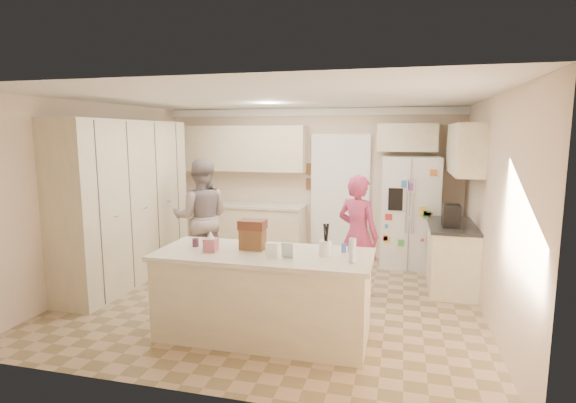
% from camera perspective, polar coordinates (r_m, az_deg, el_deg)
% --- Properties ---
extents(floor, '(5.20, 4.60, 0.02)m').
position_cam_1_polar(floor, '(6.11, -1.76, -12.22)').
color(floor, tan).
rests_on(floor, ground).
extents(ceiling, '(5.20, 4.60, 0.02)m').
position_cam_1_polar(ceiling, '(5.73, -1.88, 13.09)').
color(ceiling, white).
rests_on(ceiling, wall_back).
extents(wall_back, '(5.20, 0.02, 2.60)m').
position_cam_1_polar(wall_back, '(8.00, 2.77, 2.42)').
color(wall_back, beige).
rests_on(wall_back, ground).
extents(wall_front, '(5.20, 0.02, 2.60)m').
position_cam_1_polar(wall_front, '(3.65, -11.95, -5.23)').
color(wall_front, beige).
rests_on(wall_front, ground).
extents(wall_left, '(0.02, 4.60, 2.60)m').
position_cam_1_polar(wall_left, '(6.96, -22.94, 0.81)').
color(wall_left, beige).
rests_on(wall_left, ground).
extents(wall_right, '(0.02, 4.60, 2.60)m').
position_cam_1_polar(wall_right, '(5.65, 24.55, -0.95)').
color(wall_right, beige).
rests_on(wall_right, ground).
extents(crown_back, '(5.20, 0.08, 0.12)m').
position_cam_1_polar(crown_back, '(7.92, 2.76, 11.27)').
color(crown_back, white).
rests_on(crown_back, wall_back).
extents(pantry_bank, '(0.60, 2.60, 2.35)m').
position_cam_1_polar(pantry_bank, '(6.96, -19.86, -0.06)').
color(pantry_bank, beige).
rests_on(pantry_bank, floor).
extents(back_base_cab, '(2.20, 0.60, 0.88)m').
position_cam_1_polar(back_base_cab, '(8.15, -5.67, -3.62)').
color(back_base_cab, beige).
rests_on(back_base_cab, floor).
extents(back_countertop, '(2.24, 0.63, 0.04)m').
position_cam_1_polar(back_countertop, '(8.06, -5.75, -0.44)').
color(back_countertop, silver).
rests_on(back_countertop, back_base_cab).
extents(back_upper_cab, '(2.20, 0.35, 0.80)m').
position_cam_1_polar(back_upper_cab, '(8.09, -5.52, 6.72)').
color(back_upper_cab, beige).
rests_on(back_upper_cab, wall_back).
extents(doorway_opening, '(0.90, 0.06, 2.10)m').
position_cam_1_polar(doorway_opening, '(7.91, 6.62, 0.47)').
color(doorway_opening, black).
rests_on(doorway_opening, floor).
extents(doorway_casing, '(1.02, 0.03, 2.22)m').
position_cam_1_polar(doorway_casing, '(7.88, 6.58, 0.44)').
color(doorway_casing, white).
rests_on(doorway_casing, floor).
extents(wall_frame_upper, '(0.15, 0.02, 0.20)m').
position_cam_1_polar(wall_frame_upper, '(7.94, 2.87, 4.18)').
color(wall_frame_upper, brown).
rests_on(wall_frame_upper, wall_back).
extents(wall_frame_lower, '(0.15, 0.02, 0.20)m').
position_cam_1_polar(wall_frame_lower, '(7.96, 2.85, 2.24)').
color(wall_frame_lower, brown).
rests_on(wall_frame_lower, wall_back).
extents(refrigerator, '(0.93, 0.74, 1.80)m').
position_cam_1_polar(refrigerator, '(7.58, 15.13, -1.27)').
color(refrigerator, white).
rests_on(refrigerator, floor).
extents(fridge_seam, '(0.02, 0.02, 1.78)m').
position_cam_1_polar(fridge_seam, '(7.23, 15.17, -1.74)').
color(fridge_seam, gray).
rests_on(fridge_seam, refrigerator).
extents(fridge_dispenser, '(0.22, 0.03, 0.35)m').
position_cam_1_polar(fridge_dispenser, '(7.18, 13.49, 0.27)').
color(fridge_dispenser, black).
rests_on(fridge_dispenser, refrigerator).
extents(fridge_handle_l, '(0.02, 0.02, 0.85)m').
position_cam_1_polar(fridge_handle_l, '(7.19, 14.82, -0.57)').
color(fridge_handle_l, silver).
rests_on(fridge_handle_l, refrigerator).
extents(fridge_handle_r, '(0.02, 0.02, 0.85)m').
position_cam_1_polar(fridge_handle_r, '(7.19, 15.61, -0.60)').
color(fridge_handle_r, silver).
rests_on(fridge_handle_r, refrigerator).
extents(over_fridge_cab, '(0.95, 0.35, 0.45)m').
position_cam_1_polar(over_fridge_cab, '(7.61, 14.91, 7.86)').
color(over_fridge_cab, beige).
rests_on(over_fridge_cab, wall_back).
extents(right_base_cab, '(0.60, 1.20, 0.88)m').
position_cam_1_polar(right_base_cab, '(6.75, 20.00, -6.70)').
color(right_base_cab, beige).
rests_on(right_base_cab, floor).
extents(right_countertop, '(0.63, 1.24, 0.04)m').
position_cam_1_polar(right_countertop, '(6.64, 20.12, -2.87)').
color(right_countertop, '#2D2B28').
rests_on(right_countertop, right_base_cab).
extents(right_upper_cab, '(0.35, 1.50, 0.70)m').
position_cam_1_polar(right_upper_cab, '(6.74, 21.56, 6.21)').
color(right_upper_cab, beige).
rests_on(right_upper_cab, wall_right).
extents(coffee_maker, '(0.22, 0.28, 0.30)m').
position_cam_1_polar(coffee_maker, '(6.41, 20.02, -1.72)').
color(coffee_maker, black).
rests_on(coffee_maker, right_countertop).
extents(island_base, '(2.20, 0.90, 0.88)m').
position_cam_1_polar(island_base, '(4.91, -3.11, -11.93)').
color(island_base, beige).
rests_on(island_base, floor).
extents(island_top, '(2.28, 0.96, 0.05)m').
position_cam_1_polar(island_top, '(4.77, -3.16, -6.74)').
color(island_top, silver).
rests_on(island_top, island_base).
extents(utensil_crock, '(0.13, 0.13, 0.15)m').
position_cam_1_polar(utensil_crock, '(4.64, 4.74, -5.91)').
color(utensil_crock, white).
rests_on(utensil_crock, island_top).
extents(tissue_box, '(0.13, 0.13, 0.14)m').
position_cam_1_polar(tissue_box, '(4.85, -9.77, -5.45)').
color(tissue_box, '#BF6576').
rests_on(tissue_box, island_top).
extents(tissue_plume, '(0.08, 0.08, 0.08)m').
position_cam_1_polar(tissue_plume, '(4.82, -9.80, -4.18)').
color(tissue_plume, white).
rests_on(tissue_plume, tissue_box).
extents(dollhouse_body, '(0.26, 0.18, 0.22)m').
position_cam_1_polar(dollhouse_body, '(4.87, -4.50, -4.79)').
color(dollhouse_body, brown).
rests_on(dollhouse_body, island_top).
extents(dollhouse_roof, '(0.28, 0.20, 0.10)m').
position_cam_1_polar(dollhouse_roof, '(4.84, -4.53, -2.94)').
color(dollhouse_roof, '#592D1E').
rests_on(dollhouse_roof, dollhouse_body).
extents(jam_jar, '(0.07, 0.07, 0.09)m').
position_cam_1_polar(jam_jar, '(5.09, -11.66, -5.12)').
color(jam_jar, '#59263F').
rests_on(jam_jar, island_top).
extents(greeting_card_a, '(0.12, 0.06, 0.16)m').
position_cam_1_polar(greeting_card_a, '(4.52, -2.10, -6.24)').
color(greeting_card_a, white).
rests_on(greeting_card_a, island_top).
extents(greeting_card_b, '(0.12, 0.05, 0.16)m').
position_cam_1_polar(greeting_card_b, '(4.52, -0.09, -6.21)').
color(greeting_card_b, silver).
rests_on(greeting_card_b, island_top).
extents(water_bottle, '(0.07, 0.07, 0.24)m').
position_cam_1_polar(water_bottle, '(4.40, 8.18, -6.18)').
color(water_bottle, silver).
rests_on(water_bottle, island_top).
extents(shaker_salt, '(0.05, 0.05, 0.09)m').
position_cam_1_polar(shaker_salt, '(4.79, 7.09, -5.86)').
color(shaker_salt, '#3E5DAE').
rests_on(shaker_salt, island_top).
extents(shaker_pepper, '(0.05, 0.05, 0.09)m').
position_cam_1_polar(shaker_pepper, '(4.78, 7.93, -5.90)').
color(shaker_pepper, '#3E5DAE').
rests_on(shaker_pepper, island_top).
extents(teen_boy, '(1.05, 0.94, 1.79)m').
position_cam_1_polar(teen_boy, '(6.98, -10.94, -2.00)').
color(teen_boy, '#9B9592').
rests_on(teen_boy, floor).
extents(teen_girl, '(0.70, 0.61, 1.63)m').
position_cam_1_polar(teen_girl, '(6.09, 8.85, -4.27)').
color(teen_girl, '#B83F57').
rests_on(teen_girl, floor).
extents(fridge_magnets, '(0.76, 0.02, 1.44)m').
position_cam_1_polar(fridge_magnets, '(7.22, 15.17, -1.75)').
color(fridge_magnets, tan).
rests_on(fridge_magnets, refrigerator).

